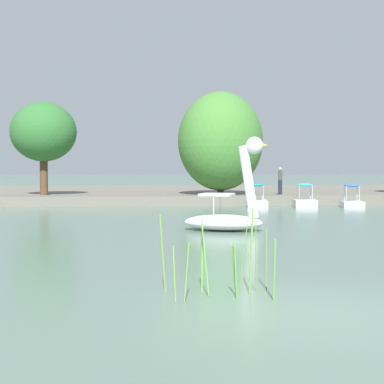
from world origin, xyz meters
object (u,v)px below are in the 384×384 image
tree_willow_near_path (221,141)px  tree_broadleaf_behind_dock (43,132)px  pedal_boat_blue (352,201)px  pedal_boat_teal (257,201)px  person_on_path (280,180)px  pedal_boat_cyan (305,200)px  swan_boat (228,211)px

tree_willow_near_path → tree_broadleaf_behind_dock: (-11.15, 0.23, 0.51)m
pedal_boat_blue → pedal_boat_teal: bearing=174.8°
pedal_boat_blue → person_on_path: person_on_path is taller
pedal_boat_cyan → tree_broadleaf_behind_dock: 16.58m
tree_willow_near_path → tree_broadleaf_behind_dock: tree_willow_near_path is taller
person_on_path → tree_willow_near_path: bearing=171.4°
pedal_boat_cyan → tree_broadleaf_behind_dock: bearing=163.6°
pedal_boat_teal → person_on_path: 4.44m
tree_willow_near_path → tree_broadleaf_behind_dock: 11.16m
swan_boat → tree_willow_near_path: tree_willow_near_path is taller
pedal_boat_teal → swan_boat: bearing=-106.6°
pedal_boat_blue → tree_willow_near_path: (-6.95, 4.68, 3.62)m
tree_willow_near_path → person_on_path: 4.56m
swan_boat → person_on_path: size_ratio=1.91×
tree_broadleaf_behind_dock → swan_boat: bearing=-63.9°
pedal_boat_cyan → tree_broadleaf_behind_dock: tree_broadleaf_behind_dock is taller
pedal_boat_blue → person_on_path: bearing=127.8°
swan_boat → pedal_boat_blue: swan_boat is taller
swan_boat → tree_broadleaf_behind_dock: size_ratio=0.57×
pedal_boat_cyan → tree_willow_near_path: bearing=134.8°
tree_willow_near_path → person_on_path: size_ratio=4.55×
tree_willow_near_path → person_on_path: tree_willow_near_path is taller
pedal_boat_blue → tree_broadleaf_behind_dock: size_ratio=0.38×
swan_boat → pedal_boat_cyan: bearing=62.7°
swan_boat → pedal_boat_cyan: swan_boat is taller
pedal_boat_cyan → tree_broadleaf_behind_dock: size_ratio=0.40×
pedal_boat_teal → pedal_boat_cyan: pedal_boat_teal is taller
pedal_boat_teal → tree_broadleaf_behind_dock: bearing=160.7°
tree_broadleaf_behind_dock → person_on_path: (14.92, -0.80, -3.01)m
pedal_boat_teal → pedal_boat_blue: size_ratio=1.03×
pedal_boat_teal → person_on_path: bearing=57.3°
swan_boat → pedal_boat_blue: (9.45, 12.73, -0.31)m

